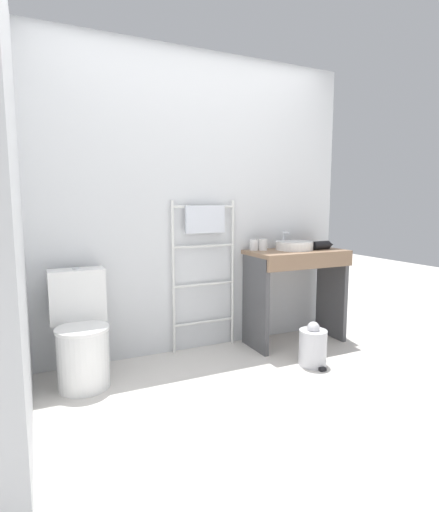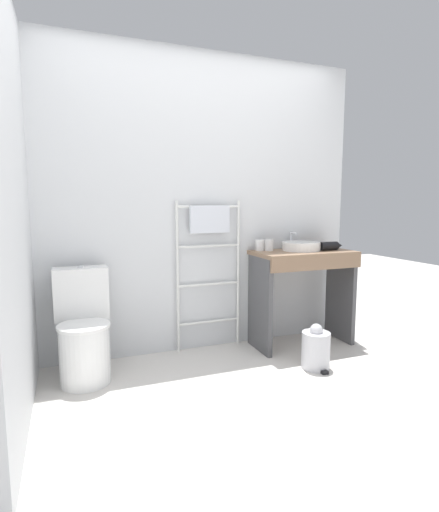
{
  "view_description": "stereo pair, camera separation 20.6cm",
  "coord_description": "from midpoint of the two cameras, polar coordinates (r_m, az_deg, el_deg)",
  "views": [
    {
      "loc": [
        -1.26,
        -1.84,
        1.26
      ],
      "look_at": [
        -0.05,
        0.72,
        0.89
      ],
      "focal_mm": 28.0,
      "sensor_mm": 36.0,
      "label": 1
    },
    {
      "loc": [
        -1.07,
        -1.92,
        1.26
      ],
      "look_at": [
        -0.05,
        0.72,
        0.89
      ],
      "focal_mm": 28.0,
      "sensor_mm": 36.0,
      "label": 2
    }
  ],
  "objects": [
    {
      "name": "wall_side",
      "position": [
        2.54,
        -25.98,
        6.57
      ],
      "size": [
        0.12,
        1.96,
        2.51
      ],
      "primitive_type": "cube",
      "color": "silver",
      "rests_on": "ground_plane"
    },
    {
      "name": "vanity_counter",
      "position": [
        3.63,
        13.45,
        -3.71
      ],
      "size": [
        0.87,
        0.46,
        0.85
      ],
      "color": "#84664C",
      "rests_on": "ground_plane"
    },
    {
      "name": "cup_near_edge",
      "position": [
        3.55,
        8.74,
        1.56
      ],
      "size": [
        0.08,
        0.08,
        0.1
      ],
      "color": "white",
      "rests_on": "vanity_counter"
    },
    {
      "name": "cup_near_wall",
      "position": [
        3.54,
        7.44,
        1.55
      ],
      "size": [
        0.08,
        0.08,
        0.1
      ],
      "color": "white",
      "rests_on": "vanity_counter"
    },
    {
      "name": "trash_bin",
      "position": [
        3.26,
        15.41,
        -12.7
      ],
      "size": [
        0.22,
        0.25,
        0.35
      ],
      "color": "silver",
      "rests_on": "ground_plane"
    },
    {
      "name": "toilet",
      "position": [
        3.03,
        -17.0,
        -10.38
      ],
      "size": [
        0.39,
        0.51,
        0.8
      ],
      "color": "white",
      "rests_on": "ground_plane"
    },
    {
      "name": "hair_dryer",
      "position": [
        3.72,
        16.91,
        1.41
      ],
      "size": [
        0.23,
        0.18,
        0.08
      ],
      "color": "black",
      "rests_on": "vanity_counter"
    },
    {
      "name": "towel_radiator",
      "position": [
        3.39,
        0.28,
        1.84
      ],
      "size": [
        0.58,
        0.06,
        1.29
      ],
      "color": "white",
      "rests_on": "ground_plane"
    },
    {
      "name": "wall_back",
      "position": [
        3.45,
        -1.33,
        7.38
      ],
      "size": [
        2.87,
        0.12,
        2.51
      ],
      "primitive_type": "cube",
      "color": "silver",
      "rests_on": "ground_plane"
    },
    {
      "name": "sink_basin",
      "position": [
        3.62,
        13.19,
        1.41
      ],
      "size": [
        0.33,
        0.33,
        0.08
      ],
      "color": "white",
      "rests_on": "vanity_counter"
    },
    {
      "name": "faucet",
      "position": [
        3.74,
        11.9,
        2.54
      ],
      "size": [
        0.02,
        0.1,
        0.16
      ],
      "color": "silver",
      "rests_on": "vanity_counter"
    },
    {
      "name": "ground_plane",
      "position": [
        2.54,
        10.08,
        -22.34
      ],
      "size": [
        12.0,
        12.0,
        0.0
      ],
      "primitive_type": "plane",
      "color": "silver"
    }
  ]
}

